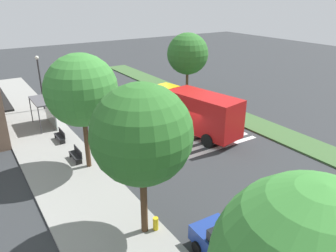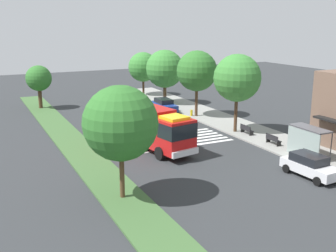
{
  "view_description": "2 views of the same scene",
  "coord_description": "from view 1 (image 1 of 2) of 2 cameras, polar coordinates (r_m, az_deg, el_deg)",
  "views": [
    {
      "loc": [
        -19.78,
        13.92,
        11.3
      ],
      "look_at": [
        0.25,
        0.94,
        1.58
      ],
      "focal_mm": 34.99,
      "sensor_mm": 36.0,
      "label": 1
    },
    {
      "loc": [
        33.08,
        -16.11,
        10.91
      ],
      "look_at": [
        -0.5,
        0.3,
        1.4
      ],
      "focal_mm": 43.72,
      "sensor_mm": 36.0,
      "label": 2
    }
  ],
  "objects": [
    {
      "name": "sidewalk",
      "position": [
        23.24,
        -17.06,
        -7.81
      ],
      "size": [
        60.0,
        5.04,
        0.14
      ],
      "primitive_type": "cube",
      "color": "gray",
      "rests_on": "ground_plane"
    },
    {
      "name": "crosswalk",
      "position": [
        26.5,
        2.32,
        -3.08
      ],
      "size": [
        4.95,
        11.95,
        0.01
      ],
      "color": "silver",
      "rests_on": "ground_plane"
    },
    {
      "name": "parked_car_west",
      "position": [
        15.49,
        11.71,
        -20.77
      ],
      "size": [
        4.6,
        2.16,
        1.65
      ],
      "rotation": [
        0.0,
        0.0,
        -0.03
      ],
      "color": "navy",
      "rests_on": "ground_plane"
    },
    {
      "name": "fire_hydrant",
      "position": [
        17.26,
        -2.16,
        -16.62
      ],
      "size": [
        0.28,
        0.28,
        0.7
      ],
      "primitive_type": "cylinder",
      "color": "gold",
      "rests_on": "sidewalk"
    },
    {
      "name": "sidewalk_tree_center",
      "position": [
        14.66,
        -4.61,
        -1.5
      ],
      "size": [
        4.7,
        4.7,
        7.66
      ],
      "color": "#47301E",
      "rests_on": "sidewalk"
    },
    {
      "name": "median_tree_west",
      "position": [
        37.76,
        3.44,
        12.44
      ],
      "size": [
        4.66,
        4.66,
        7.15
      ],
      "color": "#513823",
      "rests_on": "median_strip"
    },
    {
      "name": "sidewalk_tree_east",
      "position": [
        21.56,
        -14.85,
        6.01
      ],
      "size": [
        4.7,
        4.7,
        7.8
      ],
      "color": "#47301E",
      "rests_on": "sidewalk"
    },
    {
      "name": "ground_plane",
      "position": [
        26.7,
        1.99,
        -2.88
      ],
      "size": [
        120.0,
        120.0,
        0.0
      ],
      "primitive_type": "plane",
      "color": "#2D3033"
    },
    {
      "name": "fire_truck",
      "position": [
        28.14,
        3.76,
        2.94
      ],
      "size": [
        9.61,
        4.25,
        3.66
      ],
      "rotation": [
        0.0,
        0.0,
        0.18
      ],
      "color": "#B71414",
      "rests_on": "ground_plane"
    },
    {
      "name": "parked_car_mid",
      "position": [
        34.95,
        -17.37,
        3.74
      ],
      "size": [
        4.48,
        2.24,
        1.65
      ],
      "rotation": [
        0.0,
        0.0,
        0.06
      ],
      "color": "silver",
      "rests_on": "ground_plane"
    },
    {
      "name": "bus_stop_shelter",
      "position": [
        31.12,
        -20.54,
        3.11
      ],
      "size": [
        3.5,
        1.4,
        2.46
      ],
      "color": "#4C4C51",
      "rests_on": "sidewalk"
    },
    {
      "name": "median_strip",
      "position": [
        31.69,
        14.17,
        0.71
      ],
      "size": [
        60.0,
        3.0,
        0.14
      ],
      "primitive_type": "cube",
      "color": "#3D6033",
      "rests_on": "ground_plane"
    },
    {
      "name": "bench_west_of_shelter",
      "position": [
        24.38,
        -15.69,
        -4.79
      ],
      "size": [
        1.6,
        0.5,
        0.9
      ],
      "color": "black",
      "rests_on": "sidewalk"
    },
    {
      "name": "street_lamp",
      "position": [
        35.42,
        -21.41,
        7.8
      ],
      "size": [
        0.36,
        0.36,
        5.49
      ],
      "color": "#2D2D30",
      "rests_on": "sidewalk"
    },
    {
      "name": "bench_near_shelter",
      "position": [
        27.89,
        -18.25,
        -1.6
      ],
      "size": [
        1.6,
        0.5,
        0.9
      ],
      "color": "black",
      "rests_on": "sidewalk"
    }
  ]
}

